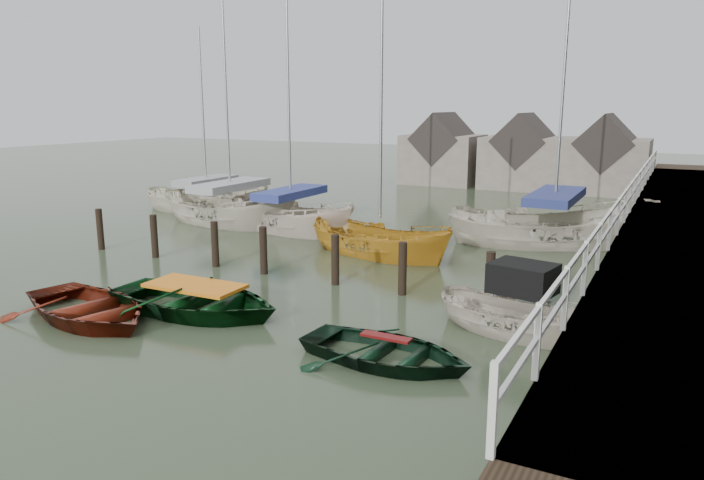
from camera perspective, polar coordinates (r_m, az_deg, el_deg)
The scene contains 13 objects.
ground at distance 15.61m, azimuth -10.85°, elevation -6.14°, with size 120.00×120.00×0.00m, color #313D26.
pier at distance 21.89m, azimuth 27.57°, elevation -0.10°, with size 3.04×32.00×2.70m.
mooring_pilings at distance 18.42m, azimuth -7.82°, elevation -1.58°, with size 13.72×0.22×1.80m.
far_sheds at distance 38.57m, azimuth 15.10°, elevation 7.35°, with size 14.00×4.08×4.39m.
rowboat_red at distance 15.77m, azimuth -22.77°, elevation -6.71°, with size 2.96×4.14×0.86m, color #58190C.
rowboat_green at distance 15.47m, azimuth -13.95°, elevation -6.46°, with size 3.20×4.48×0.93m, color black.
rowboat_dkgreen at distance 12.31m, azimuth 3.08°, elevation -11.04°, with size 2.47×3.46×0.72m, color black.
motorboat at distance 14.14m, azimuth 14.87°, elevation -7.80°, with size 3.97×2.11×2.26m.
sailboat_a at distance 26.60m, azimuth -10.91°, elevation 1.61°, with size 7.23×3.56×11.29m.
sailboat_b at distance 24.82m, azimuth -5.54°, elevation 1.03°, with size 6.81×3.79×11.29m.
sailboat_c at distance 20.84m, azimuth 2.54°, elevation -1.22°, with size 6.04×3.54×10.32m.
sailboat_d at distance 23.48m, azimuth 17.77°, elevation -0.15°, with size 7.93×5.62×12.82m.
sailboat_e at distance 30.11m, azimuth -13.00°, elevation 2.75°, with size 6.39×3.92×9.38m.
Camera 1 is at (9.38, -11.49, 4.86)m, focal length 32.00 mm.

